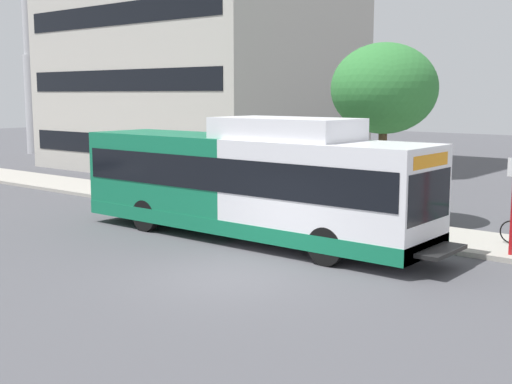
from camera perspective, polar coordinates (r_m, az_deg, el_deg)
ground_plane at (r=21.86m, az=-18.31°, el=-3.38°), size 120.00×120.00×0.00m
sidewalk_curb at (r=24.85m, az=-2.04°, el=-1.41°), size 3.00×56.00×0.14m
transit_bus at (r=19.64m, az=-0.66°, el=0.80°), size 2.58×12.25×3.65m
street_tree_near_stop at (r=22.23m, az=10.94°, el=8.67°), size 3.47×3.47×5.82m
lattice_comm_tower at (r=51.60m, az=-18.96°, el=14.63°), size 1.10×1.10×30.81m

